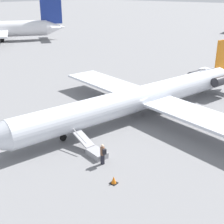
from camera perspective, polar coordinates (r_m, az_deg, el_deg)
ground_plane at (r=34.47m, az=4.81°, el=-0.78°), size 600.00×600.00×0.00m
airplane_main at (r=34.41m, az=6.16°, el=2.81°), size 35.31×27.43×6.94m
boarding_stairs at (r=26.56m, az=-3.32°, el=-7.00°), size 1.77×4.14×1.72m
passenger at (r=24.83m, az=-1.71°, el=-7.50°), size 0.39×0.56×1.74m
traffic_cone_near_stairs at (r=22.94m, az=0.31°, el=-12.36°), size 0.51×0.51×0.56m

